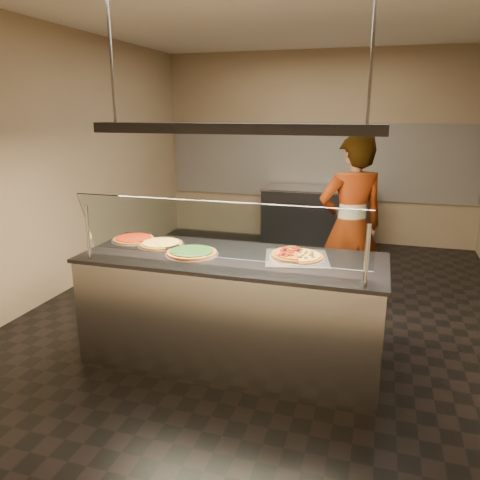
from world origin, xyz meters
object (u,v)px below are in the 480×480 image
(perforated_tray, at_px, (297,258))
(heat_lamp_housing, at_px, (231,129))
(pizza_tomato, at_px, (134,239))
(prep_table, at_px, (316,217))
(pizza_spatula, at_px, (165,245))
(serving_counter, at_px, (232,308))
(half_pizza_pepperoni, at_px, (285,253))
(worker, at_px, (351,227))
(pizza_spinach, at_px, (192,252))
(sneeze_guard, at_px, (218,231))
(pizza_cheese, at_px, (161,244))
(half_pizza_sausage, at_px, (309,256))

(perforated_tray, height_order, heat_lamp_housing, heat_lamp_housing)
(perforated_tray, height_order, pizza_tomato, pizza_tomato)
(prep_table, bearing_deg, pizza_spatula, -102.65)
(pizza_spatula, relative_size, heat_lamp_housing, 0.12)
(perforated_tray, bearing_deg, heat_lamp_housing, -170.10)
(serving_counter, distance_m, perforated_tray, 0.71)
(half_pizza_pepperoni, relative_size, pizza_tomato, 1.12)
(perforated_tray, relative_size, worker, 0.32)
(perforated_tray, xyz_separation_m, pizza_spinach, (-0.86, -0.14, 0.01))
(worker, relative_size, heat_lamp_housing, 0.82)
(sneeze_guard, height_order, heat_lamp_housing, heat_lamp_housing)
(worker, bearing_deg, pizza_tomato, 1.98)
(serving_counter, relative_size, pizza_cheese, 6.08)
(perforated_tray, relative_size, prep_table, 0.36)
(half_pizza_pepperoni, relative_size, heat_lamp_housing, 0.19)
(serving_counter, height_order, pizza_tomato, pizza_tomato)
(prep_table, bearing_deg, worker, -74.90)
(prep_table, bearing_deg, pizza_spinach, -98.06)
(serving_counter, bearing_deg, half_pizza_pepperoni, 12.20)
(sneeze_guard, distance_m, half_pizza_pepperoni, 0.66)
(worker, bearing_deg, perforated_tray, 46.40)
(sneeze_guard, height_order, half_pizza_pepperoni, sneeze_guard)
(sneeze_guard, height_order, perforated_tray, sneeze_guard)
(half_pizza_pepperoni, distance_m, worker, 1.25)
(pizza_spinach, xyz_separation_m, pizza_cheese, (-0.37, 0.18, -0.00))
(sneeze_guard, bearing_deg, prep_table, 87.21)
(perforated_tray, distance_m, pizza_cheese, 1.22)
(pizza_spinach, distance_m, heat_lamp_housing, 1.06)
(serving_counter, height_order, half_pizza_pepperoni, half_pizza_pepperoni)
(pizza_cheese, bearing_deg, heat_lamp_housing, -10.50)
(worker, bearing_deg, pizza_spatula, 11.93)
(pizza_tomato, bearing_deg, prep_table, 70.93)
(sneeze_guard, relative_size, heat_lamp_housing, 0.98)
(pizza_cheese, height_order, prep_table, pizza_cheese)
(pizza_tomato, distance_m, prep_table, 3.75)
(pizza_spinach, relative_size, prep_table, 0.27)
(half_pizza_pepperoni, xyz_separation_m, pizza_spatula, (-1.05, -0.05, -0.01))
(sneeze_guard, distance_m, worker, 1.84)
(perforated_tray, bearing_deg, serving_counter, -170.10)
(half_pizza_pepperoni, bearing_deg, sneeze_guard, -134.13)
(perforated_tray, bearing_deg, prep_table, 95.06)
(pizza_spatula, distance_m, heat_lamp_housing, 1.17)
(pizza_spinach, bearing_deg, prep_table, 81.94)
(prep_table, bearing_deg, half_pizza_pepperoni, -86.49)
(half_pizza_sausage, relative_size, pizza_spatula, 1.58)
(pizza_cheese, relative_size, prep_table, 0.25)
(prep_table, bearing_deg, perforated_tray, -84.94)
(pizza_spinach, distance_m, prep_table, 3.84)
(pizza_spinach, xyz_separation_m, pizza_tomato, (-0.68, 0.26, -0.00))
(perforated_tray, distance_m, prep_table, 3.68)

